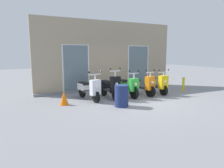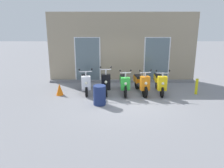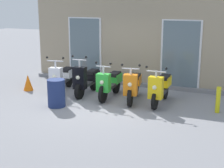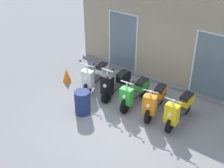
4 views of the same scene
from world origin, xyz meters
The scene contains 9 objects.
ground_plane centered at (0.00, 0.00, 0.00)m, with size 40.00×40.00×0.00m, color gray.
storefront_facade centered at (0.00, 2.76, 1.69)m, with size 7.43×0.50×3.50m.
scooter_white centered at (-1.71, 0.91, 0.46)m, with size 0.66×1.60×1.22m.
scooter_black centered at (-0.79, 0.86, 0.48)m, with size 0.51×1.59×1.32m.
scooter_green centered at (0.03, 0.81, 0.47)m, with size 0.51×1.65×1.20m.
scooter_orange centered at (0.78, 0.80, 0.47)m, with size 0.66×1.63×1.20m.
scooter_yellow centered at (1.60, 0.79, 0.50)m, with size 0.61×1.60×1.19m.
traffic_cone centered at (-2.80, 0.55, 0.26)m, with size 0.32×0.32×0.52m, color orange.
trash_bin centered at (-1.00, -0.56, 0.39)m, with size 0.49×0.49×0.77m, color navy.
Camera 4 is at (4.46, -6.20, 5.61)m, focal length 48.68 mm.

